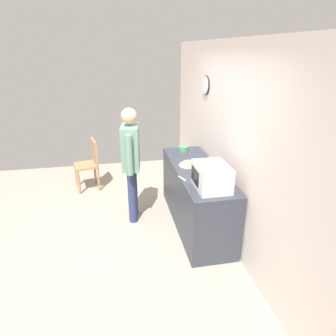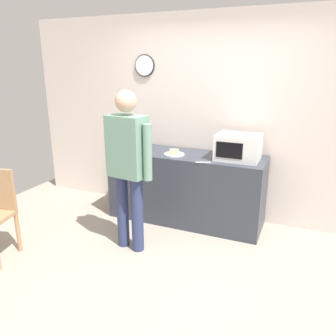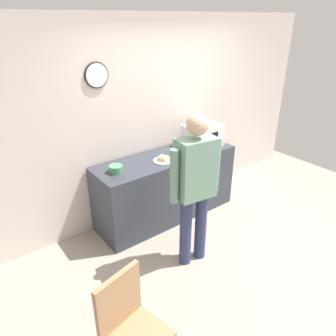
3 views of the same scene
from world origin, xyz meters
name	(u,v)px [view 1 (image 1 of 3)]	position (x,y,z in m)	size (l,w,h in m)	color
ground_plane	(115,240)	(0.00, 0.00, 0.00)	(6.00, 6.00, 0.00)	#9E9384
back_wall	(230,145)	(0.00, 1.60, 1.30)	(5.40, 0.13, 2.60)	silver
kitchen_counter	(196,196)	(-0.24, 1.22, 0.45)	(1.96, 0.62, 0.90)	#333842
microwave	(211,177)	(0.40, 1.21, 1.05)	(0.50, 0.39, 0.30)	silver
sandwich_plate	(188,164)	(-0.36, 1.12, 0.92)	(0.25, 0.25, 0.07)	white
salad_bowl	(183,149)	(-0.99, 1.20, 0.94)	(0.16, 0.16, 0.09)	#4C8E60
fork_utensil	(223,176)	(0.11, 1.48, 0.90)	(0.17, 0.02, 0.01)	silver
spoon_utensil	(182,178)	(0.07, 0.93, 0.90)	(0.17, 0.02, 0.01)	silver
person_standing	(131,157)	(-0.55, 0.32, 1.01)	(0.58, 0.29, 1.73)	navy
wooden_chair	(90,162)	(-1.78, -0.38, 0.52)	(0.48, 0.48, 0.94)	#A87F56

